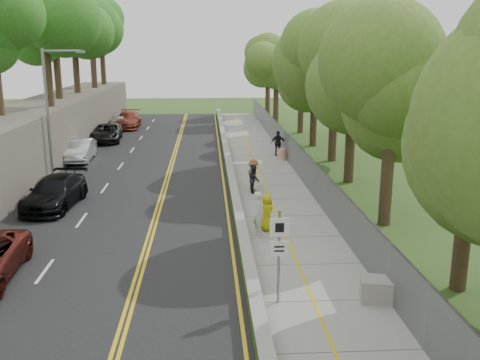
{
  "coord_description": "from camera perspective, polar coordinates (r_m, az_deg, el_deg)",
  "views": [
    {
      "loc": [
        -1.15,
        -18.67,
        8.03
      ],
      "look_at": [
        0.5,
        8.0,
        1.4
      ],
      "focal_mm": 40.0,
      "sensor_mm": 36.0,
      "label": 1
    }
  ],
  "objects": [
    {
      "name": "car_3",
      "position": [
        29.01,
        -19.12,
        -1.26
      ],
      "size": [
        2.66,
        5.51,
        1.55
      ],
      "primitive_type": "imported",
      "rotation": [
        0.0,
        0.0,
        -0.1
      ],
      "color": "black",
      "rests_on": "road"
    },
    {
      "name": "streetlight",
      "position": [
        34.14,
        -19.52,
        7.44
      ],
      "size": [
        2.52,
        0.22,
        8.0
      ],
      "color": "gray",
      "rests_on": "ground"
    },
    {
      "name": "trees_embankment",
      "position": [
        35.78,
        -23.95,
        16.75
      ],
      "size": [
        6.4,
        66.0,
        13.0
      ],
      "primitive_type": null,
      "color": "#398425",
      "rests_on": "rock_embankment"
    },
    {
      "name": "painter_1",
      "position": [
        23.38,
        2.01,
        -3.53
      ],
      "size": [
        0.47,
        0.71,
        1.93
      ],
      "primitive_type": "imported",
      "rotation": [
        0.0,
        0.0,
        1.58
      ],
      "color": "silver",
      "rests_on": "sidewalk"
    },
    {
      "name": "person_far",
      "position": [
        40.62,
        4.09,
        3.93
      ],
      "size": [
        1.18,
        0.66,
        1.89
      ],
      "primitive_type": "imported",
      "rotation": [
        0.0,
        0.0,
        2.95
      ],
      "color": "black",
      "rests_on": "sidewalk"
    },
    {
      "name": "car_6",
      "position": [
        48.27,
        -14.1,
        4.89
      ],
      "size": [
        2.93,
        5.59,
        1.5
      ],
      "primitive_type": "imported",
      "rotation": [
        0.0,
        0.0,
        0.08
      ],
      "color": "black",
      "rests_on": "road"
    },
    {
      "name": "car_8",
      "position": [
        55.46,
        -12.8,
        6.05
      ],
      "size": [
        1.71,
        4.22,
        1.44
      ],
      "primitive_type": "imported",
      "rotation": [
        0.0,
        0.0,
        0.0
      ],
      "color": "silver",
      "rests_on": "road"
    },
    {
      "name": "jersey_barrier",
      "position": [
        34.57,
        -1.13,
        1.01
      ],
      "size": [
        0.42,
        66.0,
        0.6
      ],
      "primitive_type": "cube",
      "color": "#82DA24",
      "rests_on": "ground"
    },
    {
      "name": "sidewalk",
      "position": [
        34.8,
        2.66,
        0.62
      ],
      "size": [
        4.2,
        66.0,
        0.05
      ],
      "primitive_type": "cube",
      "color": "gray",
      "rests_on": "ground"
    },
    {
      "name": "rock_embankment",
      "position": [
        36.37,
        -23.37,
        3.24
      ],
      "size": [
        5.0,
        66.0,
        4.0
      ],
      "primitive_type": "cube",
      "color": "#595147",
      "rests_on": "ground"
    },
    {
      "name": "concrete_block",
      "position": [
        18.2,
        14.52,
        -11.25
      ],
      "size": [
        1.27,
        1.06,
        0.74
      ],
      "primitive_type": "cube",
      "rotation": [
        0.0,
        0.0,
        -0.22
      ],
      "color": "gray",
      "rests_on": "sidewalk"
    },
    {
      "name": "construction_barrel",
      "position": [
        39.14,
        4.54,
        2.74
      ],
      "size": [
        0.5,
        0.5,
        0.83
      ],
      "primitive_type": "cylinder",
      "color": "#EE3F20",
      "rests_on": "sidewalk"
    },
    {
      "name": "painter_3",
      "position": [
        30.66,
        1.42,
        0.56
      ],
      "size": [
        1.01,
        1.31,
        1.78
      ],
      "primitive_type": "imported",
      "rotation": [
        0.0,
        0.0,
        1.91
      ],
      "color": "brown",
      "rests_on": "sidewalk"
    },
    {
      "name": "car_7",
      "position": [
        56.07,
        -11.86,
        6.3
      ],
      "size": [
        2.5,
        5.82,
        1.67
      ],
      "primitive_type": "imported",
      "rotation": [
        0.0,
        0.0,
        0.03
      ],
      "color": "brown",
      "rests_on": "road"
    },
    {
      "name": "car_4",
      "position": [
        30.07,
        -19.74,
        -0.98
      ],
      "size": [
        1.87,
        4.08,
        1.36
      ],
      "primitive_type": "imported",
      "rotation": [
        0.0,
        0.0,
        0.07
      ],
      "color": "tan",
      "rests_on": "road"
    },
    {
      "name": "painter_0",
      "position": [
        23.92,
        2.87,
        -3.43
      ],
      "size": [
        0.7,
        0.92,
        1.69
      ],
      "primitive_type": "imported",
      "rotation": [
        0.0,
        0.0,
        1.78
      ],
      "color": "#BCB710",
      "rests_on": "sidewalk"
    },
    {
      "name": "ground",
      "position": [
        20.35,
        -0.02,
        -9.3
      ],
      "size": [
        140.0,
        140.0,
        0.0
      ],
      "primitive_type": "plane",
      "color": "#33511E",
      "rests_on": "ground"
    },
    {
      "name": "car_5",
      "position": [
        40.45,
        -16.68,
        3.06
      ],
      "size": [
        1.78,
        4.71,
        1.54
      ],
      "primitive_type": "imported",
      "rotation": [
        0.0,
        0.0,
        0.03
      ],
      "color": "silver",
      "rests_on": "road"
    },
    {
      "name": "chainlink_fence",
      "position": [
        34.88,
        6.11,
        2.23
      ],
      "size": [
        0.04,
        66.0,
        2.0
      ],
      "primitive_type": "cube",
      "color": "slate",
      "rests_on": "ground"
    },
    {
      "name": "painter_2",
      "position": [
        30.12,
        1.52,
        0.07
      ],
      "size": [
        0.61,
        0.77,
        1.53
      ],
      "primitive_type": "imported",
      "rotation": [
        0.0,
        0.0,
        1.61
      ],
      "color": "black",
      "rests_on": "sidewalk"
    },
    {
      "name": "trees_fenceside",
      "position": [
        34.66,
        10.29,
        12.01
      ],
      "size": [
        7.0,
        66.0,
        14.0
      ],
      "primitive_type": null,
      "color": "olive",
      "rests_on": "ground"
    },
    {
      "name": "signpost",
      "position": [
        16.93,
        4.19,
        -7.1
      ],
      "size": [
        0.62,
        0.09,
        3.1
      ],
      "color": "gray",
      "rests_on": "sidewalk"
    },
    {
      "name": "road",
      "position": [
        34.87,
        -10.44,
        0.42
      ],
      "size": [
        11.2,
        66.0,
        0.04
      ],
      "primitive_type": "cube",
      "color": "black",
      "rests_on": "ground"
    }
  ]
}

